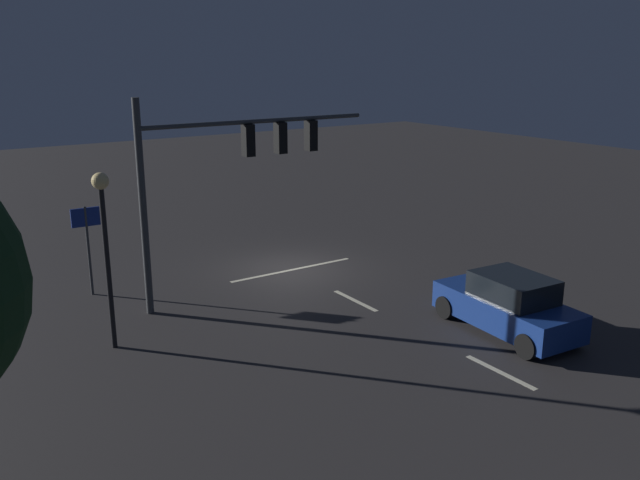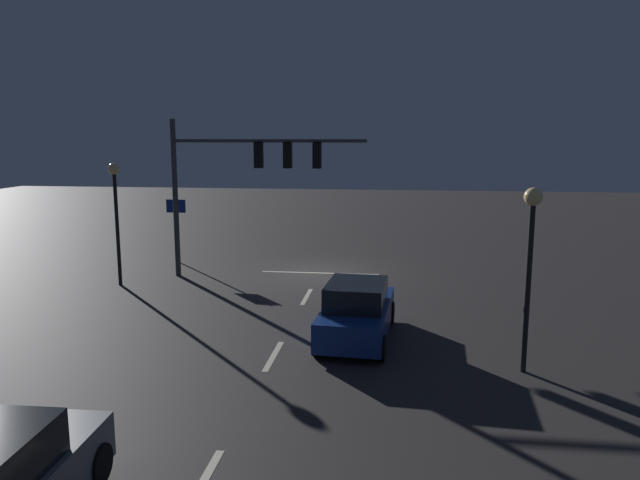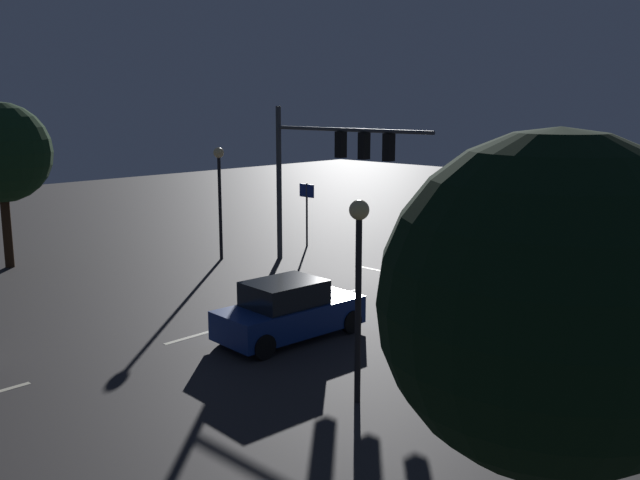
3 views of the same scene
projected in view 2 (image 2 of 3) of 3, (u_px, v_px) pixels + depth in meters
The scene contains 9 objects.
ground_plane at pixel (320, 272), 25.70m from camera, with size 80.00×80.00×0.00m, color #2D2B2B.
traffic_signal_assembly at pixel (244, 169), 23.97m from camera, with size 7.90×0.47×6.44m.
lane_dash_far at pixel (307, 297), 21.79m from camera, with size 2.20×0.16×0.01m, color beige.
lane_dash_mid at pixel (274, 356), 15.93m from camera, with size 2.20×0.16×0.01m, color beige.
stop_bar at pixel (320, 273), 25.54m from camera, with size 5.00×0.16×0.01m, color beige.
car_approaching at pixel (357, 312), 17.16m from camera, with size 2.16×4.46×1.70m.
street_lamp_left_kerb at pixel (531, 243), 14.33m from camera, with size 0.44×0.44×4.57m.
street_lamp_right_kerb at pixel (116, 200), 22.90m from camera, with size 0.44×0.44×4.75m.
route_sign at pixel (176, 216), 27.42m from camera, with size 0.90×0.09×2.95m.
Camera 2 is at (-3.12, 24.89, 5.77)m, focal length 33.72 mm.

